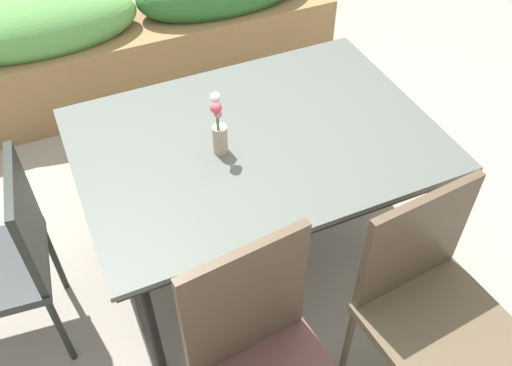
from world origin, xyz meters
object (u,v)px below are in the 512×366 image
object	(u,v)px
chair_end_left	(7,256)
chair_near_right	(431,300)
planter_box	(143,37)
dining_table	(256,149)
flower_vase	(219,130)
chair_near_left	(265,364)

from	to	relation	value
chair_end_left	chair_near_right	size ratio (longest dim) A/B	0.97
planter_box	dining_table	bearing A→B (deg)	-86.93
flower_vase	planter_box	bearing A→B (deg)	87.10
chair_near_left	dining_table	bearing A→B (deg)	-118.19
chair_near_left	flower_vase	size ratio (longest dim) A/B	3.67
flower_vase	dining_table	bearing A→B (deg)	8.93
chair_near_right	flower_vase	world-z (taller)	flower_vase
chair_near_right	planter_box	bearing A→B (deg)	-85.73
flower_vase	planter_box	world-z (taller)	flower_vase
chair_near_left	planter_box	world-z (taller)	chair_near_left
chair_end_left	chair_near_left	bearing A→B (deg)	-133.44
dining_table	planter_box	world-z (taller)	planter_box
chair_near_right	flower_vase	size ratio (longest dim) A/B	3.36
dining_table	chair_end_left	xyz separation A→B (m)	(-1.03, -0.01, -0.16)
chair_near_right	flower_vase	distance (m)	0.98
chair_near_left	flower_vase	distance (m)	0.86
chair_near_right	chair_near_left	bearing A→B (deg)	-5.33
planter_box	chair_end_left	bearing A→B (deg)	-121.37
chair_near_left	planter_box	xyz separation A→B (m)	(0.25, 2.37, -0.18)
dining_table	chair_end_left	size ratio (longest dim) A/B	1.61
chair_end_left	flower_vase	world-z (taller)	flower_vase
chair_near_left	planter_box	size ratio (longest dim) A/B	0.40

